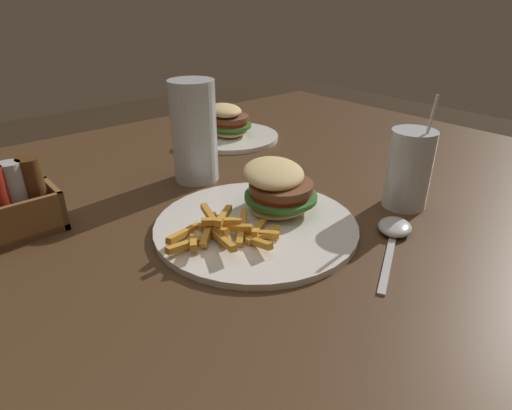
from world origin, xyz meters
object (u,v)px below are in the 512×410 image
at_px(juice_glass, 408,172).
at_px(condiment_caddy, 19,206).
at_px(meal_plate_near, 264,210).
at_px(beer_glass, 194,134).
at_px(meal_plate_far, 229,128).
at_px(spoon, 394,229).

distance_m(juice_glass, condiment_caddy, 0.60).
height_order(meal_plate_near, juice_glass, juice_glass).
bearing_deg(condiment_caddy, beer_glass, 0.76).
relative_size(meal_plate_near, meal_plate_far, 1.32).
relative_size(meal_plate_near, spoon, 1.67).
distance_m(meal_plate_near, beer_glass, 0.23).
xyz_separation_m(spoon, condiment_caddy, (-0.42, 0.37, 0.03)).
bearing_deg(meal_plate_far, beer_glass, -141.57).
distance_m(meal_plate_far, condiment_caddy, 0.54).
height_order(meal_plate_near, spoon, meal_plate_near).
distance_m(spoon, condiment_caddy, 0.55).
relative_size(spoon, condiment_caddy, 1.68).
distance_m(spoon, meal_plate_far, 0.54).
xyz_separation_m(meal_plate_near, meal_plate_far, (0.22, 0.38, 0.00)).
bearing_deg(condiment_caddy, meal_plate_far, 17.74).
height_order(meal_plate_near, beer_glass, beer_glass).
xyz_separation_m(meal_plate_near, spoon, (0.12, -0.15, -0.02)).
bearing_deg(meal_plate_near, spoon, -50.53).
xyz_separation_m(meal_plate_near, juice_glass, (0.22, -0.11, 0.04)).
relative_size(juice_glass, spoon, 1.02).
bearing_deg(beer_glass, juice_glass, -58.25).
bearing_deg(beer_glass, meal_plate_near, -95.12).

